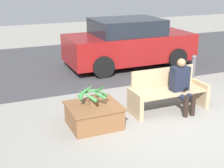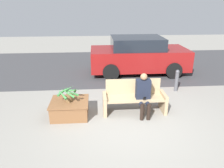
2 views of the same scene
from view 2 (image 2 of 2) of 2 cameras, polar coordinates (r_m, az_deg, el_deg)
ground_plane at (r=5.64m, az=4.57°, el=-10.45°), size 30.00×30.00×0.00m
road_surface at (r=10.63m, az=0.18°, el=4.93°), size 20.00×6.00×0.01m
bench at (r=6.12m, az=5.77°, el=-3.59°), size 1.73×0.60×0.88m
person_seated at (r=5.90m, az=8.25°, el=-2.32°), size 0.39×0.57×1.15m
planter_box at (r=6.02m, az=-10.94°, el=-6.11°), size 1.00×0.89×0.44m
potted_plant at (r=5.85m, az=-11.28°, el=-2.43°), size 0.61×0.61×0.46m
parked_car at (r=9.44m, az=6.90°, el=7.43°), size 4.06×1.98×1.53m
bollard_post at (r=7.78m, az=16.55°, el=1.04°), size 0.14×0.14×0.76m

